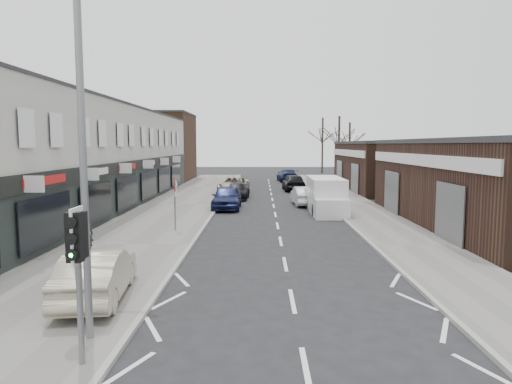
{
  "coord_description": "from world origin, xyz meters",
  "views": [
    {
      "loc": [
        -0.88,
        -10.52,
        4.41
      ],
      "look_at": [
        -1.09,
        6.8,
        2.6
      ],
      "focal_mm": 32.0,
      "sensor_mm": 36.0,
      "label": 1
    }
  ],
  "objects_px": {
    "traffic_light": "(77,249)",
    "sedan_on_pavement": "(97,274)",
    "street_lamp": "(90,134)",
    "parked_car_left_a": "(227,197)",
    "parked_car_right_b": "(294,182)",
    "warning_sign": "(176,189)",
    "pedestrian": "(86,235)",
    "parked_car_right_a": "(304,196)",
    "parked_car_left_c": "(234,185)",
    "white_van": "(326,196)",
    "parked_car_left_b": "(237,191)",
    "parked_car_right_c": "(287,175)"
  },
  "relations": [
    {
      "from": "pedestrian",
      "to": "parked_car_left_c",
      "type": "xyz_separation_m",
      "value": [
        4.41,
        23.63,
        -0.12
      ]
    },
    {
      "from": "sedan_on_pavement",
      "to": "parked_car_right_b",
      "type": "height_order",
      "value": "parked_car_right_b"
    },
    {
      "from": "traffic_light",
      "to": "pedestrian",
      "type": "bearing_deg",
      "value": 110.48
    },
    {
      "from": "warning_sign",
      "to": "parked_car_right_b",
      "type": "distance_m",
      "value": 22.31
    },
    {
      "from": "parked_car_left_a",
      "to": "parked_car_left_b",
      "type": "distance_m",
      "value": 5.7
    },
    {
      "from": "parked_car_right_a",
      "to": "parked_car_right_b",
      "type": "height_order",
      "value": "parked_car_right_b"
    },
    {
      "from": "sedan_on_pavement",
      "to": "pedestrian",
      "type": "bearing_deg",
      "value": -72.8
    },
    {
      "from": "warning_sign",
      "to": "white_van",
      "type": "distance_m",
      "value": 10.95
    },
    {
      "from": "pedestrian",
      "to": "parked_car_right_c",
      "type": "distance_m",
      "value": 38.05
    },
    {
      "from": "traffic_light",
      "to": "parked_car_left_b",
      "type": "relative_size",
      "value": 0.69
    },
    {
      "from": "parked_car_left_a",
      "to": "parked_car_right_a",
      "type": "height_order",
      "value": "parked_car_left_a"
    },
    {
      "from": "traffic_light",
      "to": "pedestrian",
      "type": "relative_size",
      "value": 2.07
    },
    {
      "from": "white_van",
      "to": "parked_car_left_a",
      "type": "height_order",
      "value": "white_van"
    },
    {
      "from": "pedestrian",
      "to": "parked_car_right_a",
      "type": "bearing_deg",
      "value": -143.47
    },
    {
      "from": "traffic_light",
      "to": "street_lamp",
      "type": "distance_m",
      "value": 2.52
    },
    {
      "from": "street_lamp",
      "to": "traffic_light",
      "type": "bearing_deg",
      "value": -84.12
    },
    {
      "from": "white_van",
      "to": "parked_car_right_c",
      "type": "bearing_deg",
      "value": 92.62
    },
    {
      "from": "sedan_on_pavement",
      "to": "parked_car_left_a",
      "type": "bearing_deg",
      "value": -103.4
    },
    {
      "from": "parked_car_left_b",
      "to": "parked_car_right_b",
      "type": "xyz_separation_m",
      "value": [
        5.04,
        6.78,
        0.17
      ]
    },
    {
      "from": "traffic_light",
      "to": "sedan_on_pavement",
      "type": "distance_m",
      "value": 4.27
    },
    {
      "from": "traffic_light",
      "to": "parked_car_right_c",
      "type": "distance_m",
      "value": 46.35
    },
    {
      "from": "parked_car_right_b",
      "to": "street_lamp",
      "type": "bearing_deg",
      "value": 76.77
    },
    {
      "from": "pedestrian",
      "to": "parked_car_left_c",
      "type": "height_order",
      "value": "pedestrian"
    },
    {
      "from": "street_lamp",
      "to": "parked_car_left_c",
      "type": "height_order",
      "value": "street_lamp"
    },
    {
      "from": "traffic_light",
      "to": "parked_car_right_c",
      "type": "height_order",
      "value": "traffic_light"
    },
    {
      "from": "sedan_on_pavement",
      "to": "traffic_light",
      "type": "bearing_deg",
      "value": 98.62
    },
    {
      "from": "traffic_light",
      "to": "parked_car_right_c",
      "type": "bearing_deg",
      "value": 81.81
    },
    {
      "from": "warning_sign",
      "to": "white_van",
      "type": "xyz_separation_m",
      "value": [
        8.46,
        6.86,
        -1.12
      ]
    },
    {
      "from": "traffic_light",
      "to": "parked_car_right_c",
      "type": "xyz_separation_m",
      "value": [
        6.6,
        45.84,
        -1.66
      ]
    },
    {
      "from": "parked_car_left_c",
      "to": "traffic_light",
      "type": "bearing_deg",
      "value": -87.34
    },
    {
      "from": "sedan_on_pavement",
      "to": "parked_car_left_b",
      "type": "bearing_deg",
      "value": -102.84
    },
    {
      "from": "parked_car_left_c",
      "to": "parked_car_right_a",
      "type": "relative_size",
      "value": 1.3
    },
    {
      "from": "warning_sign",
      "to": "sedan_on_pavement",
      "type": "distance_m",
      "value": 10.29
    },
    {
      "from": "parked_car_left_a",
      "to": "parked_car_right_a",
      "type": "xyz_separation_m",
      "value": [
        5.46,
        2.02,
        -0.12
      ]
    },
    {
      "from": "parked_car_right_c",
      "to": "white_van",
      "type": "bearing_deg",
      "value": 88.0
    },
    {
      "from": "pedestrian",
      "to": "parked_car_left_b",
      "type": "height_order",
      "value": "pedestrian"
    },
    {
      "from": "street_lamp",
      "to": "parked_car_left_a",
      "type": "bearing_deg",
      "value": 86.62
    },
    {
      "from": "parked_car_left_a",
      "to": "parked_car_right_b",
      "type": "distance_m",
      "value": 13.61
    },
    {
      "from": "street_lamp",
      "to": "white_van",
      "type": "relative_size",
      "value": 1.37
    },
    {
      "from": "pedestrian",
      "to": "parked_car_left_b",
      "type": "relative_size",
      "value": 0.33
    },
    {
      "from": "warning_sign",
      "to": "parked_car_left_b",
      "type": "bearing_deg",
      "value": 80.75
    },
    {
      "from": "pedestrian",
      "to": "parked_car_right_a",
      "type": "xyz_separation_m",
      "value": [
        10.01,
        15.45,
        -0.19
      ]
    },
    {
      "from": "sedan_on_pavement",
      "to": "parked_car_left_b",
      "type": "xyz_separation_m",
      "value": [
        2.61,
        24.43,
        -0.17
      ]
    },
    {
      "from": "pedestrian",
      "to": "parked_car_right_b",
      "type": "xyz_separation_m",
      "value": [
        10.01,
        25.89,
        -0.05
      ]
    },
    {
      "from": "parked_car_right_a",
      "to": "parked_car_left_b",
      "type": "bearing_deg",
      "value": -39.72
    },
    {
      "from": "parked_car_right_b",
      "to": "warning_sign",
      "type": "bearing_deg",
      "value": 68.71
    },
    {
      "from": "sedan_on_pavement",
      "to": "parked_car_left_c",
      "type": "bearing_deg",
      "value": -100.8
    },
    {
      "from": "traffic_light",
      "to": "parked_car_right_a",
      "type": "relative_size",
      "value": 0.75
    },
    {
      "from": "warning_sign",
      "to": "parked_car_right_b",
      "type": "relative_size",
      "value": 0.56
    },
    {
      "from": "parked_car_left_a",
      "to": "sedan_on_pavement",
      "type": "bearing_deg",
      "value": -96.69
    }
  ]
}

